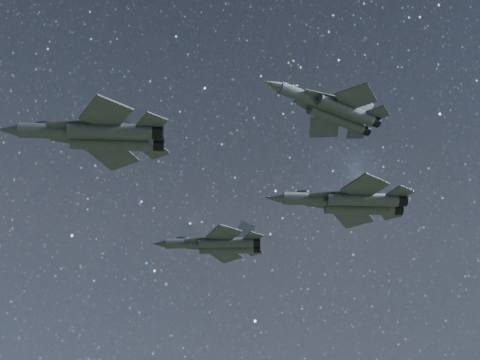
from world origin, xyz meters
name	(u,v)px	position (x,y,z in m)	size (l,w,h in m)	color
jet_lead	(98,134)	(-18.73, 0.06, 144.40)	(20.34, 13.80, 5.11)	#33393F
jet_left	(217,244)	(1.28, 19.04, 143.07)	(16.53, 11.03, 4.19)	#33393F
jet_right	(332,109)	(5.91, -11.24, 145.55)	(15.70, 10.78, 3.94)	#33393F
jet_slot	(349,202)	(11.82, -2.14, 139.78)	(17.93, 12.17, 4.51)	#33393F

